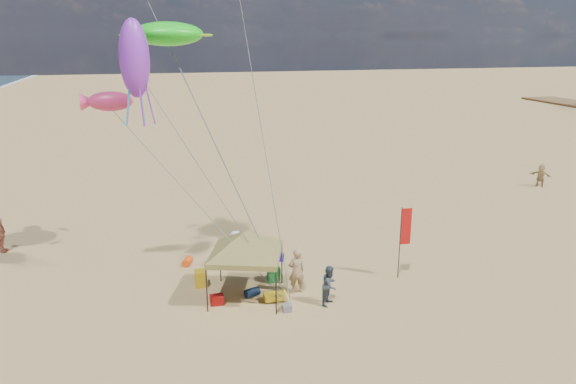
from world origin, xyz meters
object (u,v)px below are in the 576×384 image
Objects in this scene: canopy_tent at (245,233)px; person_far_c at (541,175)px; chair_green at (274,273)px; person_near_b at (330,285)px; person_near_a at (296,271)px; person_near_c at (236,249)px; person_far_a at (1,235)px; beach_cart at (275,296)px; feather_flag at (404,231)px; cooler_red at (217,300)px; chair_yellow at (201,278)px; cooler_blue at (278,257)px.

person_far_c is (22.87, 11.17, -1.95)m from canopy_tent.
chair_green is 0.43× the size of person_near_b.
person_near_c is (-2.02, 3.02, -0.06)m from person_near_a.
person_near_b is at bearing -116.41° from person_far_a.
beach_cart is 3.74m from person_near_c.
feather_flag is 19.20m from person_far_a.
feather_flag is at bearing 0.91° from canopy_tent.
cooler_red is at bearing -165.25° from canopy_tent.
chair_green is 0.44× the size of person_far_c.
person_near_a is 1.20× the size of person_far_c.
person_far_c is (33.63, 3.64, -0.08)m from person_far_a.
person_near_b is at bearing -13.95° from cooler_red.
canopy_tent is 1.57× the size of feather_flag.
chair_yellow is 0.43× the size of person_near_b.
person_far_a is at bearing 99.59° from person_near_b.
person_far_c reaches higher than chair_green.
person_near_a is 1.18× the size of person_near_b.
person_near_b is 23.46m from person_far_c.
person_near_b is (1.69, -2.54, 0.46)m from chair_green.
cooler_red is (-8.15, -0.44, -1.97)m from feather_flag.
chair_green is 0.40× the size of person_far_a.
feather_flag reaches higher than beach_cart.
cooler_red is at bearing -102.21° from person_far_c.
canopy_tent is at bearing 105.42° from person_near_c.
person_far_c is at bearing 26.03° from canopy_tent.
chair_yellow is at bearing -106.07° from person_far_c.
chair_green is (-5.52, 1.03, -1.81)m from feather_flag.
cooler_blue is (-4.86, 3.07, -1.97)m from feather_flag.
person_far_c is (21.49, 10.03, 0.44)m from chair_green.
feather_flag is 19.48m from person_far_c.
person_near_a is at bearing -89.70° from cooler_blue.
feather_flag is 4.34m from person_near_b.
beach_cart is (-0.33, -1.77, -0.15)m from chair_green.
feather_flag is 8.39m from cooler_red.
person_near_c is at bearing -106.74° from person_far_a.
cooler_red is at bearing -150.75° from chair_green.
person_near_c is at bearing 157.83° from feather_flag.
cooler_red is 0.33× the size of person_near_b.
canopy_tent is 6.92m from feather_flag.
person_near_c is (1.29, 3.23, 0.70)m from cooler_red.
chair_yellow is (-0.46, 1.75, 0.16)m from cooler_red.
canopy_tent reaches higher than person_near_b.
chair_yellow is (-3.75, -1.76, 0.16)m from cooler_blue.
chair_green is 23.72m from person_far_c.
person_near_c is (0.03, 2.90, -1.86)m from canopy_tent.
chair_green reaches higher than cooler_blue.
chair_green and chair_yellow have the same top height.
person_near_c is at bearing 40.33° from chair_yellow.
canopy_tent is at bearing -5.86° from person_near_a.
person_far_a reaches higher than person_far_c.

